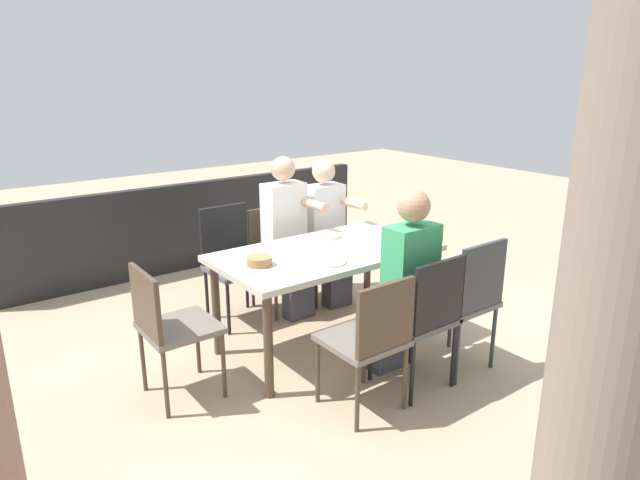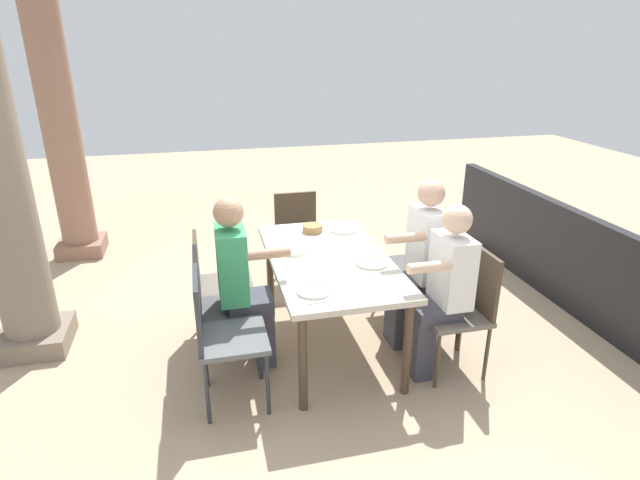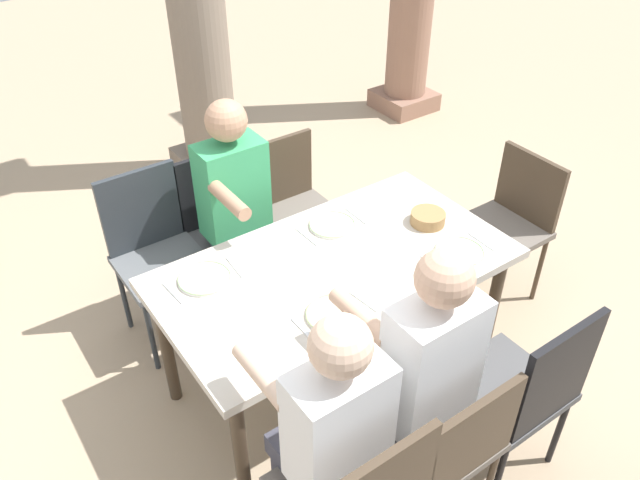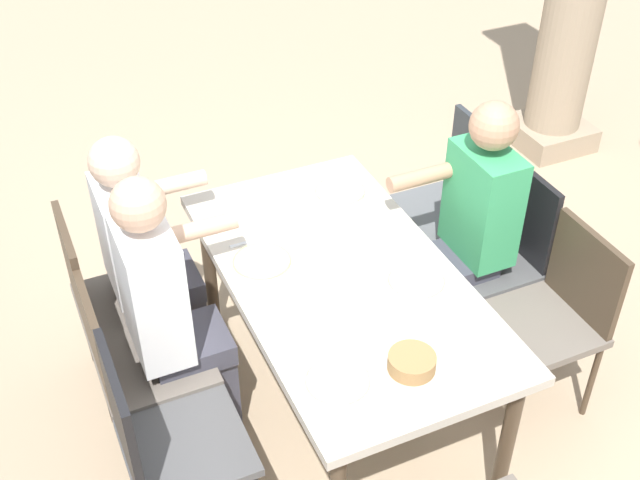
# 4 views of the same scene
# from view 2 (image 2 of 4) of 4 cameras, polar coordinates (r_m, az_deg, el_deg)

# --- Properties ---
(ground_plane) EXTENTS (16.00, 16.00, 0.00)m
(ground_plane) POSITION_cam_2_polar(r_m,az_deg,el_deg) (4.22, 0.95, -11.34)
(ground_plane) COLOR tan
(dining_table) EXTENTS (1.61, 0.87, 0.75)m
(dining_table) POSITION_cam_2_polar(r_m,az_deg,el_deg) (3.89, 1.01, -2.93)
(dining_table) COLOR beige
(dining_table) RESTS_ON ground
(chair_west_north) EXTENTS (0.44, 0.44, 0.94)m
(chair_west_north) POSITION_cam_2_polar(r_m,az_deg,el_deg) (3.38, -11.13, -9.89)
(chair_west_north) COLOR #5B5E61
(chair_west_north) RESTS_ON ground
(chair_west_south) EXTENTS (0.44, 0.44, 0.93)m
(chair_west_south) POSITION_cam_2_polar(r_m,az_deg,el_deg) (3.82, 15.75, -6.81)
(chair_west_south) COLOR #6A6158
(chair_west_south) RESTS_ON ground
(chair_mid_north) EXTENTS (0.44, 0.44, 0.91)m
(chair_mid_north) POSITION_cam_2_polar(r_m,az_deg,el_deg) (3.75, -11.43, -6.90)
(chair_mid_north) COLOR #4F4F50
(chair_mid_north) RESTS_ON ground
(chair_mid_south) EXTENTS (0.44, 0.44, 0.87)m
(chair_mid_south) POSITION_cam_2_polar(r_m,az_deg,el_deg) (4.14, 12.93, -4.40)
(chair_mid_south) COLOR #6A6158
(chair_mid_south) RESTS_ON ground
(chair_east_north) EXTENTS (0.44, 0.44, 0.87)m
(chair_east_north) POSITION_cam_2_polar(r_m,az_deg,el_deg) (4.15, -11.68, -4.36)
(chair_east_north) COLOR #6A6158
(chair_east_north) RESTS_ON ground
(chair_east_south) EXTENTS (0.44, 0.44, 0.94)m
(chair_east_south) POSITION_cam_2_polar(r_m,az_deg,el_deg) (4.50, 10.66, -1.86)
(chair_east_south) COLOR #4F4F50
(chair_east_south) RESTS_ON ground
(chair_head_east) EXTENTS (0.44, 0.44, 0.88)m
(chair_head_east) POSITION_cam_2_polar(r_m,az_deg,el_deg) (5.05, -2.46, 1.00)
(chair_head_east) COLOR #6A6158
(chair_head_east) RESTS_ON ground
(diner_woman_green) EXTENTS (0.35, 0.49, 1.34)m
(diner_woman_green) POSITION_cam_2_polar(r_m,az_deg,el_deg) (3.99, 10.90, -2.17)
(diner_woman_green) COLOR #3F3F4C
(diner_woman_green) RESTS_ON ground
(diner_man_white) EXTENTS (0.35, 0.49, 1.27)m
(diner_man_white) POSITION_cam_2_polar(r_m,az_deg,el_deg) (3.66, 13.40, -5.12)
(diner_man_white) COLOR #3F3F4C
(diner_man_white) RESTS_ON ground
(diner_guest_third) EXTENTS (0.34, 0.49, 1.31)m
(diner_guest_third) POSITION_cam_2_polar(r_m,az_deg,el_deg) (3.68, -8.66, -4.32)
(diner_guest_third) COLOR #3F3F4C
(diner_guest_third) RESTS_ON ground
(stone_column_far) EXTENTS (0.49, 0.49, 3.03)m
(stone_column_far) POSITION_cam_2_polar(r_m,az_deg,el_deg) (6.10, -27.00, 11.74)
(stone_column_far) COLOR #936B56
(stone_column_far) RESTS_ON ground
(patio_railing) EXTENTS (4.01, 0.10, 0.90)m
(patio_railing) POSITION_cam_2_polar(r_m,az_deg,el_deg) (5.00, 26.85, -2.49)
(patio_railing) COLOR black
(patio_railing) RESTS_ON ground
(plate_0) EXTENTS (0.23, 0.23, 0.02)m
(plate_0) POSITION_cam_2_polar(r_m,az_deg,el_deg) (3.34, -0.70, -5.66)
(plate_0) COLOR white
(plate_0) RESTS_ON dining_table
(fork_0) EXTENTS (0.03, 0.17, 0.01)m
(fork_0) POSITION_cam_2_polar(r_m,az_deg,el_deg) (3.21, -0.10, -6.94)
(fork_0) COLOR silver
(fork_0) RESTS_ON dining_table
(spoon_0) EXTENTS (0.03, 0.17, 0.01)m
(spoon_0) POSITION_cam_2_polar(r_m,az_deg,el_deg) (3.47, -1.26, -4.65)
(spoon_0) COLOR silver
(spoon_0) RESTS_ON dining_table
(plate_1) EXTENTS (0.24, 0.24, 0.02)m
(plate_1) POSITION_cam_2_polar(r_m,az_deg,el_deg) (3.75, 5.77, -2.57)
(plate_1) COLOR silver
(plate_1) RESTS_ON dining_table
(fork_1) EXTENTS (0.02, 0.17, 0.01)m
(fork_1) POSITION_cam_2_polar(r_m,az_deg,el_deg) (3.63, 6.54, -3.59)
(fork_1) COLOR silver
(fork_1) RESTS_ON dining_table
(spoon_1) EXTENTS (0.03, 0.17, 0.01)m
(spoon_1) POSITION_cam_2_polar(r_m,az_deg,el_deg) (3.89, 5.05, -1.77)
(spoon_1) COLOR silver
(spoon_1) RESTS_ON dining_table
(plate_2) EXTENTS (0.23, 0.23, 0.02)m
(plate_2) POSITION_cam_2_polar(r_m,az_deg,el_deg) (3.95, -3.03, -1.21)
(plate_2) COLOR white
(plate_2) RESTS_ON dining_table
(fork_2) EXTENTS (0.02, 0.17, 0.01)m
(fork_2) POSITION_cam_2_polar(r_m,az_deg,el_deg) (3.82, -2.61, -2.13)
(fork_2) COLOR silver
(fork_2) RESTS_ON dining_table
(spoon_2) EXTENTS (0.02, 0.17, 0.01)m
(spoon_2) POSITION_cam_2_polar(r_m,az_deg,el_deg) (4.09, -3.42, -0.49)
(spoon_2) COLOR silver
(spoon_2) RESTS_ON dining_table
(plate_3) EXTENTS (0.23, 0.23, 0.02)m
(plate_3) POSITION_cam_2_polar(r_m,az_deg,el_deg) (4.38, 2.68, 1.12)
(plate_3) COLOR white
(plate_3) RESTS_ON dining_table
(fork_3) EXTENTS (0.03, 0.17, 0.01)m
(fork_3) POSITION_cam_2_polar(r_m,az_deg,el_deg) (4.25, 3.23, 0.36)
(fork_3) COLOR silver
(fork_3) RESTS_ON dining_table
(spoon_3) EXTENTS (0.02, 0.17, 0.01)m
(spoon_3) POSITION_cam_2_polar(r_m,az_deg,el_deg) (4.52, 2.15, 1.70)
(spoon_3) COLOR silver
(spoon_3) RESTS_ON dining_table
(bread_basket) EXTENTS (0.17, 0.17, 0.06)m
(bread_basket) POSITION_cam_2_polar(r_m,az_deg,el_deg) (4.35, -0.81, 1.31)
(bread_basket) COLOR #9E7547
(bread_basket) RESTS_ON dining_table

